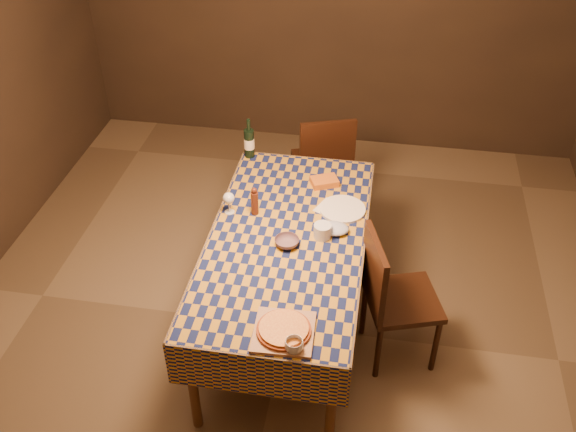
{
  "coord_description": "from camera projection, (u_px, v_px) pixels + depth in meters",
  "views": [
    {
      "loc": [
        0.5,
        -2.92,
        3.22
      ],
      "look_at": [
        0.0,
        0.05,
        0.9
      ],
      "focal_mm": 40.0,
      "sensor_mm": 36.0,
      "label": 1
    }
  ],
  "objects": [
    {
      "name": "wine_bottle",
      "position": [
        249.0,
        143.0,
        4.5
      ],
      "size": [
        0.08,
        0.08,
        0.29
      ],
      "color": "black",
      "rests_on": "dining_table"
    },
    {
      "name": "pepper_mill",
      "position": [
        255.0,
        202.0,
        3.98
      ],
      "size": [
        0.05,
        0.05,
        0.2
      ],
      "color": "#491D11",
      "rests_on": "dining_table"
    },
    {
      "name": "dining_table",
      "position": [
        287.0,
        248.0,
        3.89
      ],
      "size": [
        0.94,
        1.84,
        0.77
      ],
      "color": "brown",
      "rests_on": "ground"
    },
    {
      "name": "chair_far",
      "position": [
        324.0,
        161.0,
        4.97
      ],
      "size": [
        0.53,
        0.54,
        0.93
      ],
      "color": "black",
      "rests_on": "ground"
    },
    {
      "name": "takeout_container",
      "position": [
        324.0,
        182.0,
        4.28
      ],
      "size": [
        0.21,
        0.18,
        0.04
      ],
      "primitive_type": "cube",
      "rotation": [
        0.0,
        0.0,
        0.42
      ],
      "color": "#C8631A",
      "rests_on": "dining_table"
    },
    {
      "name": "white_plate",
      "position": [
        343.0,
        209.0,
        4.06
      ],
      "size": [
        0.37,
        0.37,
        0.02
      ],
      "primitive_type": "cylinder",
      "rotation": [
        0.0,
        0.0,
        -0.33
      ],
      "color": "white",
      "rests_on": "dining_table"
    },
    {
      "name": "bowl",
      "position": [
        287.0,
        242.0,
        3.78
      ],
      "size": [
        0.18,
        0.18,
        0.05
      ],
      "primitive_type": "imported",
      "rotation": [
        0.0,
        0.0,
        -0.25
      ],
      "color": "#614752",
      "rests_on": "dining_table"
    },
    {
      "name": "flour_patch",
      "position": [
        335.0,
        210.0,
        4.06
      ],
      "size": [
        0.27,
        0.25,
        0.0
      ],
      "primitive_type": "cube",
      "rotation": [
        0.0,
        0.0,
        -0.42
      ],
      "color": "silver",
      "rests_on": "dining_table"
    },
    {
      "name": "room",
      "position": [
        286.0,
        156.0,
        3.49
      ],
      "size": [
        5.0,
        5.1,
        2.7
      ],
      "color": "brown",
      "rests_on": "ground"
    },
    {
      "name": "flour_bag",
      "position": [
        334.0,
        228.0,
        3.87
      ],
      "size": [
        0.21,
        0.17,
        0.05
      ],
      "primitive_type": "ellipsoid",
      "rotation": [
        0.0,
        0.0,
        0.2
      ],
      "color": "#AEBBDF",
      "rests_on": "dining_table"
    },
    {
      "name": "wine_glass",
      "position": [
        229.0,
        199.0,
        3.98
      ],
      "size": [
        0.07,
        0.07,
        0.15
      ],
      "color": "silver",
      "rests_on": "dining_table"
    },
    {
      "name": "tumbler",
      "position": [
        294.0,
        346.0,
        3.13
      ],
      "size": [
        0.12,
        0.12,
        0.08
      ],
      "primitive_type": "imported",
      "rotation": [
        0.0,
        0.0,
        -0.26
      ],
      "color": "silver",
      "rests_on": "dining_table"
    },
    {
      "name": "cutting_board",
      "position": [
        284.0,
        332.0,
        3.24
      ],
      "size": [
        0.32,
        0.32,
        0.02
      ],
      "primitive_type": "cube",
      "rotation": [
        0.0,
        0.0,
        0.04
      ],
      "color": "#A6714D",
      "rests_on": "dining_table"
    },
    {
      "name": "pizza",
      "position": [
        284.0,
        329.0,
        3.22
      ],
      "size": [
        0.32,
        0.32,
        0.03
      ],
      "color": "#8B3817",
      "rests_on": "cutting_board"
    },
    {
      "name": "deli_tub",
      "position": [
        322.0,
        231.0,
        3.83
      ],
      "size": [
        0.13,
        0.13,
        0.09
      ],
      "primitive_type": "cylinder",
      "rotation": [
        0.0,
        0.0,
        -0.28
      ],
      "color": "silver",
      "rests_on": "dining_table"
    },
    {
      "name": "chair_right",
      "position": [
        390.0,
        293.0,
        3.82
      ],
      "size": [
        0.54,
        0.53,
        0.93
      ],
      "color": "black",
      "rests_on": "ground"
    }
  ]
}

